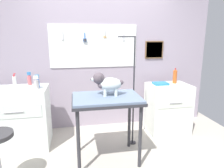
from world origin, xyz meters
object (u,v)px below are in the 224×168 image
grooming_arm (133,96)px  counter_left (21,118)px  cabinet_right (168,108)px  dog (107,83)px  soda_bottle (175,76)px  grooming_table (107,104)px  spray_bottle_tall (15,82)px

grooming_arm → counter_left: grooming_arm is taller
grooming_arm → cabinet_right: grooming_arm is taller
dog → soda_bottle: (1.30, 0.66, -0.08)m
grooming_table → cabinet_right: bearing=28.3°
grooming_arm → soda_bottle: grooming_arm is taller
spray_bottle_tall → soda_bottle: (2.56, 0.07, -0.02)m
dog → counter_left: (-1.21, 0.52, -0.59)m
counter_left → cabinet_right: counter_left is taller
counter_left → grooming_arm: bearing=-8.0°
grooming_arm → soda_bottle: size_ratio=6.28×
spray_bottle_tall → grooming_table: bearing=-27.2°
grooming_table → counter_left: bearing=154.8°
grooming_arm → dog: 0.59m
spray_bottle_tall → soda_bottle: spray_bottle_tall is taller
grooming_arm → spray_bottle_tall: 1.74m
dog → cabinet_right: size_ratio=0.50×
grooming_arm → counter_left: (-1.65, 0.23, -0.31)m
counter_left → spray_bottle_tall: size_ratio=4.35×
cabinet_right → soda_bottle: 0.57m
dog → grooming_table: bearing=-102.4°
counter_left → spray_bottle_tall: spray_bottle_tall is taller
dog → counter_left: dog is taller
grooming_arm → soda_bottle: (0.86, 0.38, 0.20)m
grooming_arm → cabinet_right: size_ratio=1.94×
grooming_arm → dog: grooming_arm is taller
counter_left → cabinet_right: size_ratio=1.07×
cabinet_right → spray_bottle_tall: (-2.42, 0.02, 0.57)m
cabinet_right → soda_bottle: size_ratio=3.23×
dog → grooming_arm: bearing=32.9°
grooming_table → dog: size_ratio=2.11×
cabinet_right → spray_bottle_tall: 2.48m
counter_left → spray_bottle_tall: (-0.05, 0.08, 0.54)m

